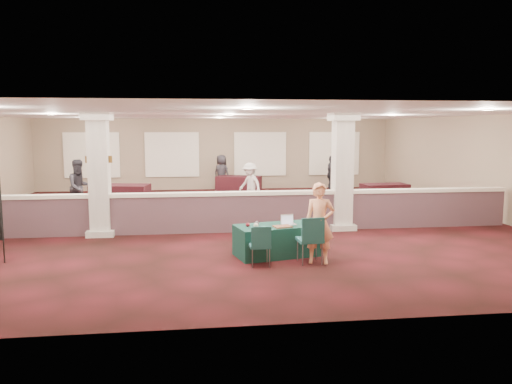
{
  "coord_description": "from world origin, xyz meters",
  "views": [
    {
      "loc": [
        -1.09,
        -14.79,
        2.83
      ],
      "look_at": [
        0.54,
        -2.0,
        1.15
      ],
      "focal_mm": 35.0,
      "sensor_mm": 36.0,
      "label": 1
    }
  ],
  "objects": [
    {
      "name": "near_table",
      "position": [
        0.72,
        -4.14,
        0.34
      ],
      "size": [
        1.92,
        1.26,
        0.68
      ],
      "primitive_type": "cube",
      "rotation": [
        0.0,
        0.0,
        0.22
      ],
      "color": "#0D3127",
      "rests_on": "ground"
    },
    {
      "name": "conf_chair_main",
      "position": [
        1.31,
        -4.91,
        0.59
      ],
      "size": [
        0.52,
        0.53,
        1.0
      ],
      "rotation": [
        0.0,
        0.0,
        0.05
      ],
      "color": "#1F585B",
      "rests_on": "ground"
    },
    {
      "name": "yarn_cream",
      "position": [
        0.24,
        -4.34,
        0.73
      ],
      "size": [
        0.1,
        0.1,
        0.1
      ],
      "primitive_type": "sphere",
      "color": "beige",
      "rests_on": "near_table"
    },
    {
      "name": "wall_right",
      "position": [
        8.0,
        0.0,
        1.6
      ],
      "size": [
        0.04,
        16.0,
        3.2
      ],
      "primitive_type": "cube",
      "color": "gray",
      "rests_on": "ground"
    },
    {
      "name": "column_left",
      "position": [
        -3.5,
        -1.5,
        1.64
      ],
      "size": [
        0.72,
        0.72,
        3.2
      ],
      "color": "beige",
      "rests_on": "ground"
    },
    {
      "name": "far_table_front_right",
      "position": [
        3.34,
        0.3,
        0.36
      ],
      "size": [
        1.96,
        1.45,
        0.72
      ],
      "primitive_type": "cube",
      "rotation": [
        0.0,
        0.0,
        0.36
      ],
      "color": "black",
      "rests_on": "ground"
    },
    {
      "name": "yarn_grey",
      "position": [
        0.28,
        -4.12,
        0.73
      ],
      "size": [
        0.1,
        0.1,
        0.1
      ],
      "primitive_type": "sphere",
      "color": "#4D4E52",
      "rests_on": "near_table"
    },
    {
      "name": "far_table_back_left",
      "position": [
        -3.65,
        3.2,
        0.4
      ],
      "size": [
        2.13,
        1.34,
        0.8
      ],
      "primitive_type": "cube",
      "rotation": [
        0.0,
        0.0,
        -0.18
      ],
      "color": "black",
      "rests_on": "ground"
    },
    {
      "name": "screen_glow",
      "position": [
        0.98,
        -4.02,
        0.79
      ],
      "size": [
        0.27,
        0.07,
        0.18
      ],
      "primitive_type": "cube",
      "rotation": [
        0.0,
        0.0,
        0.22
      ],
      "color": "silver",
      "rests_on": "near_table"
    },
    {
      "name": "attendee_a",
      "position": [
        -4.73,
        1.82,
        0.9
      ],
      "size": [
        0.98,
        0.89,
        1.79
      ],
      "primitive_type": "imported",
      "rotation": [
        0.0,
        0.0,
        0.62
      ],
      "color": "black",
      "rests_on": "ground"
    },
    {
      "name": "attendee_c",
      "position": [
        4.83,
        6.0,
        0.81
      ],
      "size": [
        0.88,
        1.05,
        1.62
      ],
      "primitive_type": "imported",
      "rotation": [
        0.0,
        0.0,
        1.03
      ],
      "color": "black",
      "rests_on": "ground"
    },
    {
      "name": "far_table_back_center",
      "position": [
        0.86,
        6.38,
        0.37
      ],
      "size": [
        2.04,
        1.5,
        0.75
      ],
      "primitive_type": "cube",
      "rotation": [
        0.0,
        0.0,
        -0.36
      ],
      "color": "black",
      "rests_on": "ground"
    },
    {
      "name": "knitting",
      "position": [
        0.82,
        -4.35,
        0.69
      ],
      "size": [
        0.43,
        0.36,
        0.03
      ],
      "primitive_type": "cube",
      "rotation": [
        0.0,
        0.0,
        0.22
      ],
      "color": "#BD551E",
      "rests_on": "near_table"
    },
    {
      "name": "laptop_screen",
      "position": [
        0.98,
        -4.02,
        0.8
      ],
      "size": [
        0.3,
        0.08,
        0.21
      ],
      "primitive_type": "cube",
      "rotation": [
        0.0,
        0.0,
        0.22
      ],
      "color": "silver",
      "rests_on": "near_table"
    },
    {
      "name": "partition_wall",
      "position": [
        0.0,
        -1.5,
        0.57
      ],
      "size": [
        15.6,
        0.28,
        1.1
      ],
      "color": "brown",
      "rests_on": "ground"
    },
    {
      "name": "yarn_red",
      "position": [
        0.07,
        -4.24,
        0.73
      ],
      "size": [
        0.09,
        0.09,
        0.09
      ],
      "primitive_type": "sphere",
      "color": "maroon",
      "rests_on": "near_table"
    },
    {
      "name": "conf_chair_side",
      "position": [
        0.25,
        -4.97,
        0.5
      ],
      "size": [
        0.42,
        0.43,
        0.85
      ],
      "rotation": [
        0.0,
        0.0,
        -0.0
      ],
      "color": "#1F585B",
      "rests_on": "ground"
    },
    {
      "name": "woman",
      "position": [
        1.5,
        -4.86,
        0.85
      ],
      "size": [
        0.7,
        0.55,
        1.69
      ],
      "primitive_type": "imported",
      "rotation": [
        0.0,
        0.0,
        -0.27
      ],
      "color": "#FE936E",
      "rests_on": "ground"
    },
    {
      "name": "sconce_right",
      "position": [
        -3.22,
        -1.5,
        2.0
      ],
      "size": [
        0.12,
        0.12,
        0.18
      ],
      "color": "brown",
      "rests_on": "column_left"
    },
    {
      "name": "sconce_left",
      "position": [
        -3.78,
        -1.5,
        2.0
      ],
      "size": [
        0.12,
        0.12,
        0.18
      ],
      "color": "brown",
      "rests_on": "column_left"
    },
    {
      "name": "attendee_b",
      "position": [
        0.95,
        2.95,
        0.78
      ],
      "size": [
        0.98,
        1.06,
        1.55
      ],
      "primitive_type": "imported",
      "rotation": [
        0.0,
        0.0,
        -0.9
      ],
      "color": "white",
      "rests_on": "ground"
    },
    {
      "name": "far_table_front_center",
      "position": [
        -1.13,
        0.3,
        0.34
      ],
      "size": [
        1.81,
        1.22,
        0.67
      ],
      "primitive_type": "cube",
      "rotation": [
        0.0,
        0.0,
        0.26
      ],
      "color": "black",
      "rests_on": "ground"
    },
    {
      "name": "far_table_front_left",
      "position": [
        -2.5,
        0.3,
        0.38
      ],
      "size": [
        2.04,
        1.35,
        0.76
      ],
      "primitive_type": "cube",
      "rotation": [
        0.0,
        0.0,
        0.24
      ],
      "color": "black",
      "rests_on": "ground"
    },
    {
      "name": "scissors",
      "position": [
        1.37,
        -4.26,
        0.69
      ],
      "size": [
        0.12,
        0.05,
        0.01
      ],
      "primitive_type": "cube",
      "rotation": [
        0.0,
        0.0,
        0.22
      ],
      "color": "red",
      "rests_on": "near_table"
    },
    {
      "name": "column_right",
      "position": [
        3.0,
        -1.5,
        1.64
      ],
      "size": [
        0.72,
        0.72,
        3.2
      ],
      "color": "beige",
      "rests_on": "ground"
    },
    {
      "name": "wall_front",
      "position": [
        0.0,
        -8.0,
        1.6
      ],
      "size": [
        16.0,
        0.04,
        3.2
      ],
      "primitive_type": "cube",
      "color": "gray",
      "rests_on": "ground"
    },
    {
      "name": "attendee_d",
      "position": [
        0.16,
        7.0,
        0.81
      ],
      "size": [
        0.9,
        0.84,
        1.63
      ],
      "primitive_type": "imported",
      "rotation": [
        0.0,
        0.0,
        2.46
      ],
      "color": "black",
      "rests_on": "ground"
    },
    {
      "name": "laptop_base",
      "position": [
        1.0,
        -4.12,
        0.69
      ],
      "size": [
        0.35,
        0.28,
        0.02
      ],
      "primitive_type": "cube",
      "rotation": [
        0.0,
        0.0,
        0.22
      ],
      "color": "silver",
      "rests_on": "near_table"
    },
    {
      "name": "wall_back",
      "position": [
        0.0,
        8.0,
        1.6
      ],
      "size": [
        16.0,
        0.04,
        3.2
      ],
      "primitive_type": "cube",
      "color": "gray",
      "rests_on": "ground"
    },
    {
      "name": "ground",
      "position": [
        0.0,
        0.0,
        0.0
      ],
      "size": [
        16.0,
        16.0,
        0.0
      ],
      "primitive_type": "plane",
      "color": "#3F0F13",
      "rests_on": "ground"
    },
    {
      "name": "ceiling",
      "position": [
        0.0,
        0.0,
        3.2
      ],
      "size": [
        16.0,
        16.0,
        0.02
      ],
      "primitive_type": "cube",
      "color": "white",
      "rests_on": "wall_back"
    },
    {
      "name": "far_table_back_right",
      "position": [
        6.12,
        3.2,
        0.35
      ],
      "size": [
        1.78,
        1.01,
        0.69
      ],
      "primitive_type": "cube",
      "rotation": [
        0.0,
        0.0,
        0.09
      ],
      "color": "black",
      "rests_on": "ground"
    }
  ]
}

